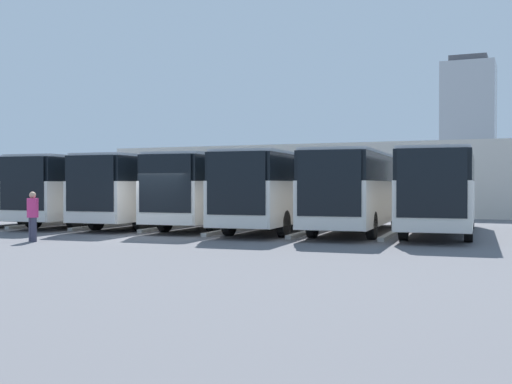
{
  "coord_description": "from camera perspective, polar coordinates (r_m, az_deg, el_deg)",
  "views": [
    {
      "loc": [
        -13.6,
        21.54,
        2.05
      ],
      "look_at": [
        -1.94,
        -5.77,
        1.71
      ],
      "focal_mm": 45.0,
      "sensor_mm": 36.0,
      "label": 1
    }
  ],
  "objects": [
    {
      "name": "curb_divider_3",
      "position": [
        30.06,
        -7.55,
        -3.12
      ],
      "size": [
        0.65,
        5.92,
        0.15
      ],
      "primitive_type": "cube",
      "rotation": [
        0.0,
        0.0,
        0.07
      ],
      "color": "#B2B2AD",
      "rests_on": "ground_plane"
    },
    {
      "name": "curb_divider_5",
      "position": [
        33.69,
        -18.0,
        -2.74
      ],
      "size": [
        0.65,
        5.92,
        0.15
      ],
      "primitive_type": "cube",
      "rotation": [
        0.0,
        0.0,
        0.07
      ],
      "color": "#B2B2AD",
      "rests_on": "ground_plane"
    },
    {
      "name": "station_building",
      "position": [
        48.83,
        6.95,
        1.06
      ],
      "size": [
        29.57,
        16.66,
        4.75
      ],
      "color": "beige",
      "rests_on": "ground_plane"
    },
    {
      "name": "ground_plane",
      "position": [
        25.56,
        -9.13,
        -3.95
      ],
      "size": [
        600.0,
        600.0,
        0.0
      ],
      "primitive_type": "plane",
      "color": "#5B5B60"
    },
    {
      "name": "bus_2",
      "position": [
        28.68,
        2.32,
        0.32
      ],
      "size": [
        3.36,
        11.73,
        3.38
      ],
      "rotation": [
        0.0,
        0.0,
        0.07
      ],
      "color": "silver",
      "rests_on": "ground_plane"
    },
    {
      "name": "bus_6",
      "position": [
        36.48,
        -17.66,
        0.36
      ],
      "size": [
        3.36,
        11.73,
        3.38
      ],
      "rotation": [
        0.0,
        0.0,
        0.07
      ],
      "color": "silver",
      "rests_on": "ground_plane"
    },
    {
      "name": "curb_divider_4",
      "position": [
        31.72,
        -13.11,
        -2.93
      ],
      "size": [
        0.65,
        5.92,
        0.15
      ],
      "primitive_type": "cube",
      "rotation": [
        0.0,
        0.0,
        0.07
      ],
      "color": "#B2B2AD",
      "rests_on": "ground_plane"
    },
    {
      "name": "curb_divider_2",
      "position": [
        27.84,
        -2.23,
        -3.41
      ],
      "size": [
        0.65,
        5.92,
        0.15
      ],
      "primitive_type": "cube",
      "rotation": [
        0.0,
        0.0,
        0.07
      ],
      "color": "#B2B2AD",
      "rests_on": "ground_plane"
    },
    {
      "name": "bus_0",
      "position": [
        27.61,
        16.12,
        0.28
      ],
      "size": [
        3.36,
        11.73,
        3.38
      ],
      "rotation": [
        0.0,
        0.0,
        0.07
      ],
      "color": "silver",
      "rests_on": "ground_plane"
    },
    {
      "name": "curb_divider_1",
      "position": [
        26.83,
        4.64,
        -3.57
      ],
      "size": [
        0.65,
        5.92,
        0.15
      ],
      "primitive_type": "cube",
      "rotation": [
        0.0,
        0.0,
        0.07
      ],
      "color": "#B2B2AD",
      "rests_on": "ground_plane"
    },
    {
      "name": "bus_4",
      "position": [
        32.12,
        -8.86,
        0.35
      ],
      "size": [
        3.36,
        11.73,
        3.38
      ],
      "rotation": [
        0.0,
        0.0,
        0.07
      ],
      "color": "silver",
      "rests_on": "ground_plane"
    },
    {
      "name": "curb_divider_0",
      "position": [
        26.26,
        11.95,
        -3.67
      ],
      "size": [
        0.65,
        5.92,
        0.15
      ],
      "primitive_type": "cube",
      "rotation": [
        0.0,
        0.0,
        0.07
      ],
      "color": "#B2B2AD",
      "rests_on": "ground_plane"
    },
    {
      "name": "office_tower",
      "position": [
        244.31,
        18.38,
        5.63
      ],
      "size": [
        18.4,
        18.4,
        47.94
      ],
      "color": "#ADB2B7",
      "rests_on": "ground_plane"
    },
    {
      "name": "pedestrian",
      "position": [
        24.37,
        -19.24,
        -1.93
      ],
      "size": [
        0.53,
        0.53,
        1.8
      ],
      "rotation": [
        0.0,
        0.0,
        5.83
      ],
      "color": "#38384C",
      "rests_on": "ground_plane"
    },
    {
      "name": "bus_1",
      "position": [
        27.93,
        9.08,
        0.3
      ],
      "size": [
        3.36,
        11.73,
        3.38
      ],
      "rotation": [
        0.0,
        0.0,
        0.07
      ],
      "color": "silver",
      "rests_on": "ground_plane"
    },
    {
      "name": "bus_5",
      "position": [
        33.89,
        -13.93,
        0.35
      ],
      "size": [
        3.36,
        11.73,
        3.38
      ],
      "rotation": [
        0.0,
        0.0,
        0.07
      ],
      "color": "silver",
      "rests_on": "ground_plane"
    },
    {
      "name": "bus_3",
      "position": [
        30.69,
        -3.18,
        0.34
      ],
      "size": [
        3.36,
        11.73,
        3.38
      ],
      "rotation": [
        0.0,
        0.0,
        0.07
      ],
      "color": "silver",
      "rests_on": "ground_plane"
    }
  ]
}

